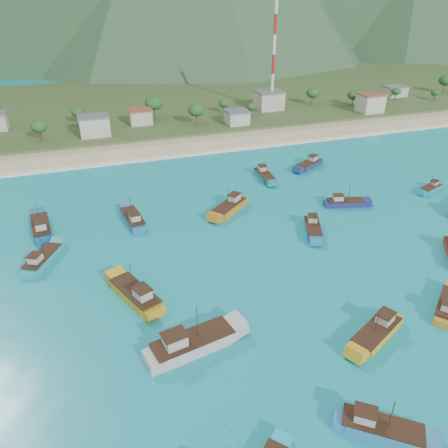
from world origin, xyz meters
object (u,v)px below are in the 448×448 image
object	(u,v)px
boat_12	(133,220)
boat_24	(377,333)
radio_tower	(274,54)
boat_18	(191,344)
boat_7	(42,260)
boat_23	(309,165)
boat_4	(345,203)
boat_25	(264,176)
boat_3	(313,229)
boat_2	(41,228)
boat_11	(380,429)
boat_9	(431,189)
boat_8	(136,296)
boat_10	(448,307)
boat_0	(230,208)

from	to	relation	value
boat_12	boat_24	size ratio (longest dim) A/B	0.99
radio_tower	boat_18	world-z (taller)	radio_tower
boat_7	boat_23	distance (m)	78.78
radio_tower	boat_24	size ratio (longest dim) A/B	3.77
boat_4	boat_12	bearing A→B (deg)	-83.73
boat_25	boat_3	bearing A→B (deg)	90.48
boat_2	boat_11	distance (m)	76.40
boat_3	boat_9	xyz separation A→B (m)	(40.02, 9.38, -0.21)
boat_8	boat_18	bearing A→B (deg)	-89.96
boat_2	boat_10	size ratio (longest dim) A/B	1.24
radio_tower	boat_10	size ratio (longest dim) A/B	4.39
boat_10	boat_12	size ratio (longest dim) A/B	0.87
boat_0	boat_23	bearing A→B (deg)	-98.24
radio_tower	boat_25	size ratio (longest dim) A/B	4.17
boat_0	boat_7	size ratio (longest dim) A/B	1.04
boat_11	boat_24	size ratio (longest dim) A/B	0.90
boat_4	boat_7	distance (m)	69.42
boat_23	boat_25	bearing A→B (deg)	72.55
boat_24	boat_25	bearing A→B (deg)	-34.04
boat_9	boat_11	bearing A→B (deg)	113.84
boat_2	boat_7	distance (m)	13.23
boat_0	boat_10	distance (m)	50.98
boat_8	boat_7	bearing A→B (deg)	109.61
boat_0	radio_tower	bearing A→B (deg)	-69.63
boat_2	boat_24	bearing A→B (deg)	-51.81
boat_8	boat_18	size ratio (longest dim) A/B	0.91
boat_2	boat_8	xyz separation A→B (m)	(16.02, -30.41, 0.05)
boat_7	boat_12	distance (m)	21.94
boat_24	boat_11	bearing A→B (deg)	119.10
boat_8	boat_23	bearing A→B (deg)	15.88
radio_tower	boat_25	distance (m)	73.74
boat_10	boat_18	distance (m)	42.86
boat_7	boat_4	bearing A→B (deg)	31.05
radio_tower	boat_4	world-z (taller)	radio_tower
radio_tower	boat_11	world-z (taller)	radio_tower
boat_24	boat_25	xyz separation A→B (m)	(8.56, 63.12, -0.11)
boat_4	boat_10	world-z (taller)	boat_10
radio_tower	boat_9	xyz separation A→B (m)	(7.83, -84.91, -22.81)
boat_24	boat_7	bearing A→B (deg)	25.96
boat_7	boat_25	size ratio (longest dim) A/B	1.03
boat_3	boat_12	xyz separation A→B (m)	(-36.63, 16.63, 0.11)
boat_18	boat_25	world-z (taller)	boat_18
boat_9	boat_8	bearing A→B (deg)	83.79
boat_18	boat_25	bearing A→B (deg)	136.12
boat_2	boat_10	distance (m)	81.39
boat_2	boat_4	xyz separation A→B (m)	(69.86, -10.12, -0.24)
boat_25	boat_18	bearing A→B (deg)	61.42
boat_4	boat_9	distance (m)	26.37
boat_4	boat_11	distance (m)	62.70
boat_2	boat_23	xyz separation A→B (m)	(73.92, 15.37, -0.14)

